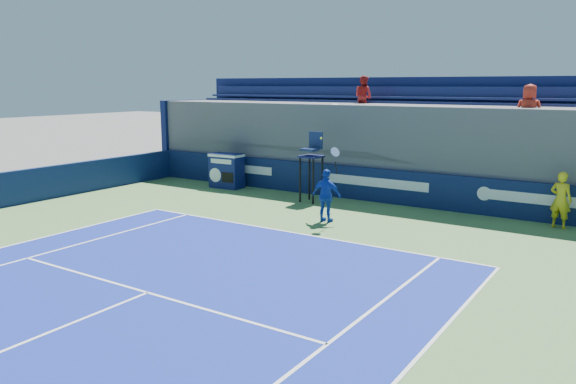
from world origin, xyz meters
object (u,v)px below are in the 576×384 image
Objects in this scene: umpire_chair at (312,159)px; tennis_player at (326,196)px; ball_person at (561,200)px; match_clock at (227,170)px.

umpire_chair is 3.12m from tennis_player.
umpire_chair is 0.96× the size of tennis_player.
umpire_chair is at bearing 18.10° from ball_person.
umpire_chair is (-7.91, -0.74, 0.69)m from ball_person.
match_clock is at bearing 155.58° from tennis_player.
umpire_chair reaches higher than match_clock.
match_clock is at bearing 173.78° from umpire_chair.
tennis_player is at bearing 40.07° from ball_person.
umpire_chair is at bearing -6.22° from match_clock.
match_clock is 0.54× the size of tennis_player.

